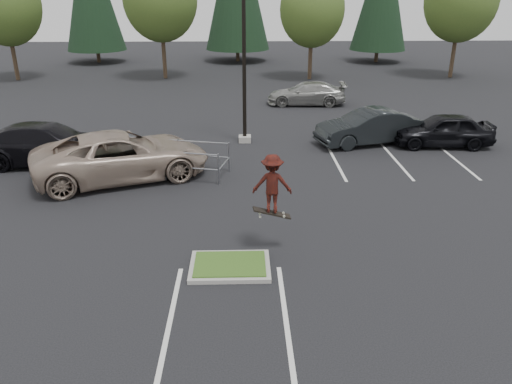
{
  "coord_description": "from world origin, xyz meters",
  "views": [
    {
      "loc": [
        0.38,
        -11.9,
        7.22
      ],
      "look_at": [
        0.76,
        1.5,
        1.65
      ],
      "focal_mm": 35.0,
      "sensor_mm": 36.0,
      "label": 1
    }
  ],
  "objects_px": {
    "decid_a": "(5,8)",
    "cart_corral": "(160,155)",
    "decid_c": "(312,12)",
    "car_far_silver": "(307,93)",
    "car_l_tan": "(119,156)",
    "decid_b": "(160,1)",
    "car_l_black": "(48,144)",
    "decid_d": "(461,3)",
    "car_r_charc": "(368,127)",
    "light_pole": "(244,47)",
    "skateboarder": "(272,184)",
    "car_r_black": "(443,130)"
  },
  "relations": [
    {
      "from": "cart_corral",
      "to": "skateboarder",
      "type": "xyz_separation_m",
      "value": [
        4.19,
        -6.64,
        1.3
      ]
    },
    {
      "from": "skateboarder",
      "to": "car_l_tan",
      "type": "bearing_deg",
      "value": -42.39
    },
    {
      "from": "decid_d",
      "to": "decid_a",
      "type": "bearing_deg",
      "value": -179.52
    },
    {
      "from": "skateboarder",
      "to": "car_r_black",
      "type": "relative_size",
      "value": 0.41
    },
    {
      "from": "decid_c",
      "to": "car_far_silver",
      "type": "relative_size",
      "value": 1.67
    },
    {
      "from": "decid_c",
      "to": "car_r_charc",
      "type": "relative_size",
      "value": 1.65
    },
    {
      "from": "light_pole",
      "to": "car_r_black",
      "type": "xyz_separation_m",
      "value": [
        9.5,
        -0.96,
        -3.76
      ]
    },
    {
      "from": "car_l_tan",
      "to": "car_far_silver",
      "type": "relative_size",
      "value": 1.36
    },
    {
      "from": "decid_b",
      "to": "car_r_charc",
      "type": "xyz_separation_m",
      "value": [
        12.51,
        -19.03,
        -5.21
      ]
    },
    {
      "from": "decid_b",
      "to": "decid_c",
      "type": "relative_size",
      "value": 1.15
    },
    {
      "from": "decid_a",
      "to": "car_r_charc",
      "type": "height_order",
      "value": "decid_a"
    },
    {
      "from": "decid_d",
      "to": "light_pole",
      "type": "bearing_deg",
      "value": -133.65
    },
    {
      "from": "light_pole",
      "to": "skateboarder",
      "type": "relative_size",
      "value": 5.25
    },
    {
      "from": "decid_b",
      "to": "decid_a",
      "type": "bearing_deg",
      "value": -177.61
    },
    {
      "from": "decid_b",
      "to": "car_l_black",
      "type": "bearing_deg",
      "value": -95.28
    },
    {
      "from": "car_l_black",
      "to": "car_r_charc",
      "type": "xyz_separation_m",
      "value": [
        14.5,
        2.49,
        -0.04
      ]
    },
    {
      "from": "car_r_black",
      "to": "car_r_charc",
      "type": "bearing_deg",
      "value": -94.43
    },
    {
      "from": "decid_d",
      "to": "car_r_charc",
      "type": "distance_m",
      "value": 22.64
    },
    {
      "from": "decid_c",
      "to": "cart_corral",
      "type": "distance_m",
      "value": 24.35
    },
    {
      "from": "car_r_black",
      "to": "light_pole",
      "type": "bearing_deg",
      "value": -92.72
    },
    {
      "from": "decid_d",
      "to": "car_r_black",
      "type": "bearing_deg",
      "value": -112.5
    },
    {
      "from": "light_pole",
      "to": "car_far_silver",
      "type": "bearing_deg",
      "value": 63.69
    },
    {
      "from": "skateboarder",
      "to": "car_r_charc",
      "type": "bearing_deg",
      "value": -112.7
    },
    {
      "from": "decid_b",
      "to": "car_r_black",
      "type": "bearing_deg",
      "value": -50.6
    },
    {
      "from": "light_pole",
      "to": "decid_b",
      "type": "relative_size",
      "value": 1.05
    },
    {
      "from": "decid_a",
      "to": "car_far_silver",
      "type": "relative_size",
      "value": 1.78
    },
    {
      "from": "skateboarder",
      "to": "car_l_tan",
      "type": "relative_size",
      "value": 0.28
    },
    {
      "from": "light_pole",
      "to": "decid_b",
      "type": "distance_m",
      "value": 19.7
    },
    {
      "from": "car_l_black",
      "to": "car_far_silver",
      "type": "height_order",
      "value": "car_l_black"
    },
    {
      "from": "car_l_tan",
      "to": "car_l_black",
      "type": "xyz_separation_m",
      "value": [
        -3.5,
        2.01,
        -0.07
      ]
    },
    {
      "from": "decid_a",
      "to": "decid_b",
      "type": "distance_m",
      "value": 12.02
    },
    {
      "from": "decid_a",
      "to": "cart_corral",
      "type": "bearing_deg",
      "value": -56.15
    },
    {
      "from": "decid_d",
      "to": "car_l_black",
      "type": "height_order",
      "value": "decid_d"
    },
    {
      "from": "decid_c",
      "to": "decid_d",
      "type": "xyz_separation_m",
      "value": [
        12.0,
        0.5,
        0.66
      ]
    },
    {
      "from": "light_pole",
      "to": "car_far_silver",
      "type": "height_order",
      "value": "light_pole"
    },
    {
      "from": "decid_a",
      "to": "car_far_silver",
      "type": "bearing_deg",
      "value": -23.45
    },
    {
      "from": "car_l_tan",
      "to": "car_far_silver",
      "type": "distance_m",
      "value": 16.05
    },
    {
      "from": "light_pole",
      "to": "decid_d",
      "type": "bearing_deg",
      "value": 46.35
    },
    {
      "from": "decid_a",
      "to": "car_r_charc",
      "type": "distance_m",
      "value": 31.09
    },
    {
      "from": "light_pole",
      "to": "car_far_silver",
      "type": "relative_size",
      "value": 2.02
    },
    {
      "from": "light_pole",
      "to": "car_l_black",
      "type": "relative_size",
      "value": 1.67
    },
    {
      "from": "car_r_black",
      "to": "decid_d",
      "type": "bearing_deg",
      "value": 160.55
    },
    {
      "from": "light_pole",
      "to": "decid_a",
      "type": "bearing_deg",
      "value": 135.75
    },
    {
      "from": "decid_b",
      "to": "car_r_charc",
      "type": "height_order",
      "value": "decid_b"
    },
    {
      "from": "decid_b",
      "to": "car_r_black",
      "type": "xyz_separation_m",
      "value": [
        16.01,
        -19.49,
        -5.25
      ]
    },
    {
      "from": "decid_b",
      "to": "car_l_tan",
      "type": "xyz_separation_m",
      "value": [
        1.51,
        -23.53,
        -5.1
      ]
    },
    {
      "from": "car_l_black",
      "to": "decid_b",
      "type": "bearing_deg",
      "value": -7.46
    },
    {
      "from": "car_r_black",
      "to": "car_l_black",
      "type": "bearing_deg",
      "value": -80.52
    },
    {
      "from": "decid_c",
      "to": "car_far_silver",
      "type": "bearing_deg",
      "value": -98.41
    },
    {
      "from": "decid_c",
      "to": "car_r_charc",
      "type": "distance_m",
      "value": 18.86
    }
  ]
}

